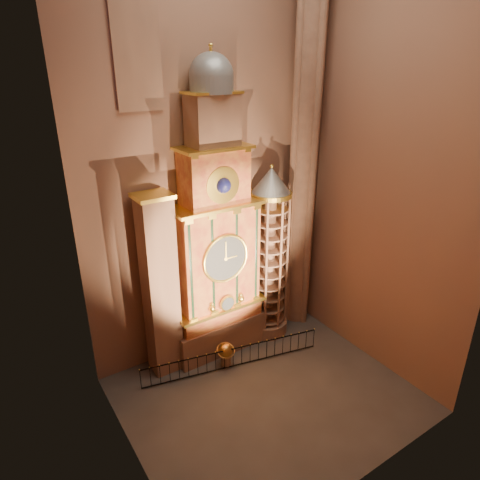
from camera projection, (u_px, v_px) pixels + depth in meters
floor at (267, 395)px, 22.21m from camera, size 14.00×14.00×0.00m
wall_back at (204, 164)px, 22.51m from camera, size 22.00×0.00×22.00m
wall_left at (108, 224)px, 14.35m from camera, size 0.00×22.00×22.00m
wall_right at (384, 169)px, 21.45m from camera, size 0.00×22.00×22.00m
astronomical_clock at (216, 246)px, 23.41m from camera, size 5.60×2.41×16.70m
portrait_tower at (160, 287)px, 22.30m from camera, size 1.80×1.60×10.20m
stair_turret at (269, 256)px, 25.53m from camera, size 2.50×2.50×10.80m
gothic_pier at (304, 154)px, 24.84m from camera, size 2.04×2.04×22.00m
stained_glass_window at (137, 49)px, 18.67m from camera, size 2.20×0.14×5.20m
celestial_globe at (226, 353)px, 23.99m from camera, size 1.21×1.16×1.50m
iron_railing at (233, 358)px, 23.96m from camera, size 10.03×2.34×1.24m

